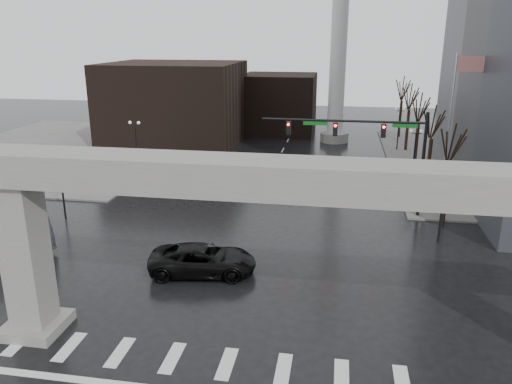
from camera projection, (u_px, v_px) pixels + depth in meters
ground at (180, 344)px, 22.42m from camera, size 160.00×160.00×0.00m
sidewalk_nw at (66, 149)px, 60.37m from camera, size 28.00×36.00×0.15m
elevated_guideway at (202, 201)px, 20.14m from camera, size 48.00×2.60×8.70m
building_far_left at (175, 103)px, 62.61m from camera, size 16.00×14.00×10.00m
building_far_mid at (279, 103)px, 70.40m from camera, size 10.00×10.00×8.00m
smokestack at (339, 34)px, 60.67m from camera, size 3.60×3.60×30.00m
signal_mast_arm at (372, 140)px, 36.90m from camera, size 12.12×0.43×8.00m
flagpole_assembly at (455, 113)px, 38.39m from camera, size 2.06×0.12×12.00m
lamp_right_0 at (444, 193)px, 32.39m from camera, size 1.22×0.32×5.11m
lamp_right_1 at (415, 147)px, 45.54m from camera, size 1.22×0.32×5.11m
lamp_right_2 at (399, 122)px, 58.70m from camera, size 1.22×0.32×5.11m
lamp_left_0 at (60, 174)px, 36.68m from camera, size 1.22×0.32×5.11m
lamp_left_1 at (135, 137)px, 49.83m from camera, size 1.22×0.32×5.11m
lamp_left_2 at (179, 116)px, 62.99m from camera, size 1.22×0.32×5.11m
tree_right_0 at (447, 186)px, 36.20m from camera, size 1.09×1.58×7.50m
tree_right_1 at (429, 159)px, 43.70m from camera, size 1.09×1.61×7.67m
tree_right_2 at (417, 140)px, 51.20m from camera, size 1.10×1.63×7.85m
tree_right_3 at (408, 126)px, 58.70m from camera, size 1.11×1.66×8.02m
tree_right_4 at (401, 115)px, 66.20m from camera, size 1.12×1.69×8.19m
pickup_truck at (203, 260)px, 28.85m from camera, size 6.50×3.73×1.71m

